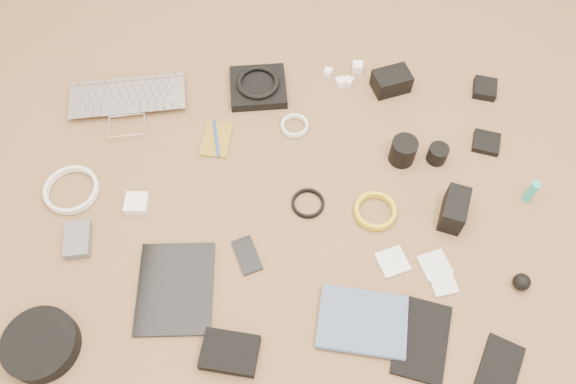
{
  "coord_description": "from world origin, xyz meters",
  "views": [
    {
      "loc": [
        0.02,
        -0.78,
        1.43
      ],
      "look_at": [
        -0.02,
        0.04,
        0.02
      ],
      "focal_mm": 35.0,
      "sensor_mm": 36.0,
      "label": 1
    }
  ],
  "objects_px": {
    "phone": "(247,255)",
    "dslr_camera": "(391,81)",
    "headphone_case": "(41,344)",
    "paperback": "(360,355)",
    "tablet": "(176,288)",
    "laptop": "(128,111)"
  },
  "relations": [
    {
      "from": "phone",
      "to": "dslr_camera",
      "type": "bearing_deg",
      "value": 31.53
    },
    {
      "from": "headphone_case",
      "to": "paperback",
      "type": "height_order",
      "value": "headphone_case"
    },
    {
      "from": "tablet",
      "to": "paperback",
      "type": "height_order",
      "value": "paperback"
    },
    {
      "from": "tablet",
      "to": "paperback",
      "type": "distance_m",
      "value": 0.51
    },
    {
      "from": "tablet",
      "to": "paperback",
      "type": "relative_size",
      "value": 1.14
    },
    {
      "from": "dslr_camera",
      "to": "tablet",
      "type": "height_order",
      "value": "dslr_camera"
    },
    {
      "from": "phone",
      "to": "paperback",
      "type": "distance_m",
      "value": 0.4
    },
    {
      "from": "headphone_case",
      "to": "paperback",
      "type": "xyz_separation_m",
      "value": [
        0.8,
        0.01,
        -0.01
      ]
    },
    {
      "from": "laptop",
      "to": "dslr_camera",
      "type": "height_order",
      "value": "dslr_camera"
    },
    {
      "from": "laptop",
      "to": "headphone_case",
      "type": "relative_size",
      "value": 1.99
    },
    {
      "from": "headphone_case",
      "to": "laptop",
      "type": "bearing_deg",
      "value": 84.25
    },
    {
      "from": "phone",
      "to": "paperback",
      "type": "relative_size",
      "value": 0.48
    },
    {
      "from": "laptop",
      "to": "phone",
      "type": "height_order",
      "value": "laptop"
    },
    {
      "from": "dslr_camera",
      "to": "tablet",
      "type": "xyz_separation_m",
      "value": [
        -0.61,
        -0.72,
        -0.03
      ]
    },
    {
      "from": "laptop",
      "to": "paperback",
      "type": "bearing_deg",
      "value": -55.03
    },
    {
      "from": "laptop",
      "to": "paperback",
      "type": "distance_m",
      "value": 1.03
    },
    {
      "from": "laptop",
      "to": "headphone_case",
      "type": "distance_m",
      "value": 0.75
    },
    {
      "from": "phone",
      "to": "headphone_case",
      "type": "distance_m",
      "value": 0.57
    },
    {
      "from": "tablet",
      "to": "phone",
      "type": "height_order",
      "value": "tablet"
    },
    {
      "from": "tablet",
      "to": "headphone_case",
      "type": "distance_m",
      "value": 0.35
    },
    {
      "from": "phone",
      "to": "paperback",
      "type": "bearing_deg",
      "value": -64.74
    },
    {
      "from": "phone",
      "to": "paperback",
      "type": "xyz_separation_m",
      "value": [
        0.3,
        -0.26,
        0.01
      ]
    }
  ]
}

